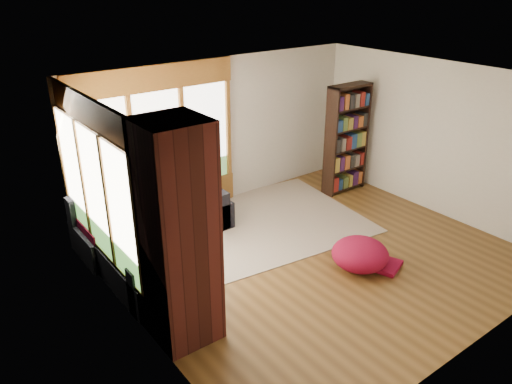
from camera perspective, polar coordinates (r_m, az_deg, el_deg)
floor at (r=7.57m, az=6.66°, el=-7.26°), size 5.50×5.50×0.00m
ceiling at (r=6.61m, az=7.75°, el=12.36°), size 5.50×5.50×0.00m
wall_back at (r=8.84m, az=-4.12°, el=6.79°), size 5.50×0.04×2.60m
wall_front at (r=5.66m, az=24.92°, el=-5.95°), size 5.50×0.04×2.60m
wall_left at (r=5.60m, az=-13.76°, el=-4.56°), size 0.04×5.00×2.60m
wall_right at (r=9.02m, az=19.99°, el=5.75°), size 0.04×5.00×2.60m
windows_back at (r=8.24m, az=-11.05°, el=5.48°), size 2.82×0.10×1.90m
windows_left at (r=6.61m, az=-17.83°, el=-0.01°), size 0.10×2.62×1.90m
roller_blind at (r=7.23m, az=-20.31°, el=5.10°), size 0.03×0.72×0.90m
brick_chimney at (r=5.44m, az=-8.88°, el=-4.99°), size 0.70×0.70×2.60m
sectional_sofa at (r=7.72m, az=-12.84°, el=-4.50°), size 2.20×2.20×0.80m
area_rug at (r=8.41m, az=0.33°, el=-3.64°), size 3.66×2.96×0.01m
bookshelf at (r=9.50m, az=10.32°, el=5.96°), size 0.88×0.29×2.05m
pouf at (r=7.29m, az=11.81°, el=-6.89°), size 0.92×0.92×0.44m
dog_tan at (r=7.58m, az=-11.61°, el=-0.95°), size 0.96×0.75×0.47m
dog_brindle at (r=7.01m, az=-13.03°, el=-3.42°), size 0.59×0.85×0.44m
throw_pillows at (r=7.66m, az=-13.36°, el=-1.00°), size 1.98×1.68×0.45m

